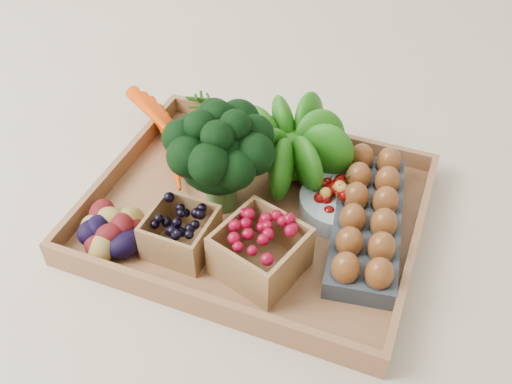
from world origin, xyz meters
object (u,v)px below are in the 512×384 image
(broccoli, at_px, (220,173))
(cherry_bowl, at_px, (339,204))
(tray, at_px, (256,214))
(egg_carton, at_px, (367,223))

(broccoli, distance_m, cherry_bowl, 0.21)
(broccoli, bearing_deg, tray, 3.90)
(cherry_bowl, bearing_deg, tray, -159.51)
(broccoli, height_order, cherry_bowl, broccoli)
(tray, xyz_separation_m, egg_carton, (0.19, 0.02, 0.03))
(cherry_bowl, height_order, egg_carton, same)
(tray, relative_size, egg_carton, 1.78)
(broccoli, bearing_deg, cherry_bowl, 15.41)
(tray, xyz_separation_m, cherry_bowl, (0.13, 0.05, 0.03))
(tray, bearing_deg, broccoli, -176.10)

